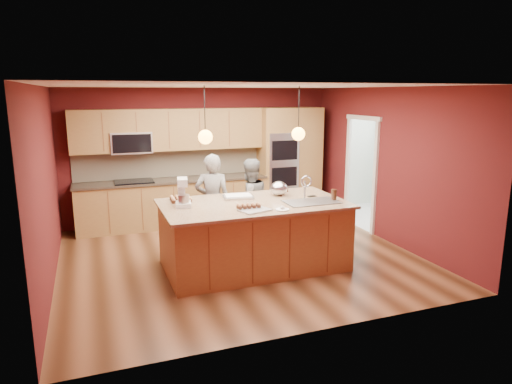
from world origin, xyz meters
name	(u,v)px	position (x,y,z in m)	size (l,w,h in m)	color
floor	(240,257)	(0.00, 0.00, 0.00)	(5.50, 5.50, 0.00)	#452613
ceiling	(239,86)	(0.00, 0.00, 2.70)	(5.50, 5.50, 0.00)	white
wall_back	(201,155)	(0.00, 2.50, 1.35)	(5.50, 5.50, 0.00)	#501415
wall_front	(314,215)	(0.00, -2.50, 1.35)	(5.50, 5.50, 0.00)	#501415
wall_left	(45,188)	(-2.75, 0.00, 1.35)	(5.00, 5.00, 0.00)	#501415
wall_right	(388,166)	(2.75, 0.00, 1.35)	(5.00, 5.00, 0.00)	#501415
cabinet_run	(171,177)	(-0.68, 2.25, 0.98)	(3.74, 0.64, 2.30)	olive
oven_column	(289,162)	(1.85, 2.19, 1.15)	(1.30, 0.62, 2.30)	olive
doorway_trim	(361,175)	(2.73, 0.80, 1.05)	(0.08, 1.11, 2.20)	silver
laundry_room	(419,125)	(4.35, 1.20, 1.95)	(2.60, 2.70, 2.70)	beige
pendant_left	(205,137)	(-0.63, -0.43, 2.00)	(0.20, 0.20, 0.80)	black
pendant_right	(298,134)	(0.79, -0.43, 2.00)	(0.20, 0.20, 0.80)	black
island	(255,234)	(0.10, -0.43, 0.51)	(2.73, 1.53, 1.38)	olive
person_left	(213,202)	(-0.28, 0.58, 0.81)	(0.59, 0.39, 1.63)	black
person_right	(250,202)	(0.37, 0.58, 0.76)	(0.73, 0.57, 1.51)	slate
stand_mixer	(183,194)	(-0.95, -0.29, 1.18)	(0.26, 0.33, 0.41)	white
sheet_cake	(238,197)	(-0.04, -0.06, 1.03)	(0.50, 0.41, 0.05)	silver
cooling_rack	(255,210)	(-0.07, -0.89, 1.02)	(0.41, 0.29, 0.02)	#B9BCC2
mixing_bowl	(279,189)	(0.62, -0.11, 1.11)	(0.28, 0.28, 0.23)	silver
plate	(282,209)	(0.30, -0.99, 1.01)	(0.19, 0.19, 0.01)	white
tumbler	(334,195)	(1.27, -0.71, 1.09)	(0.08, 0.08, 0.17)	#382011
phone	(312,196)	(1.08, -0.37, 1.01)	(0.13, 0.07, 0.01)	black
cupcakes_left	(181,199)	(-0.92, 0.04, 1.04)	(0.32, 0.32, 0.07)	#B87D4F
cupcakes_rack	(249,206)	(-0.12, -0.78, 1.05)	(0.35, 0.14, 0.06)	#B87D4F
cupcakes_right	(280,190)	(0.75, 0.14, 1.04)	(0.29, 0.14, 0.06)	#B87D4F
washer	(421,197)	(4.20, 0.79, 0.49)	(0.61, 0.63, 0.98)	white
dryer	(400,191)	(4.22, 1.50, 0.47)	(0.58, 0.60, 0.94)	white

